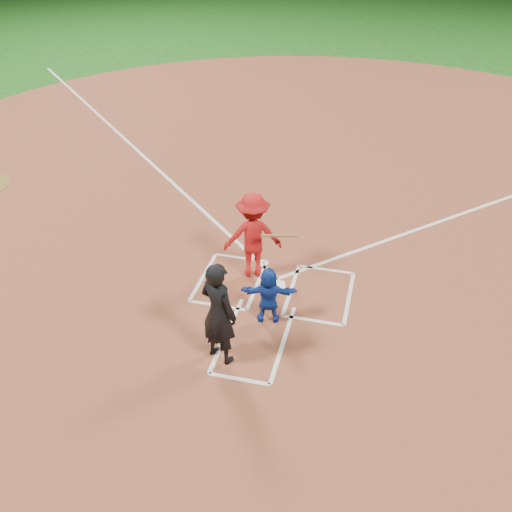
% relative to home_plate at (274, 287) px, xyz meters
% --- Properties ---
extents(ground, '(120.00, 120.00, 0.00)m').
position_rel_home_plate_xyz_m(ground, '(0.00, 0.00, -0.02)').
color(ground, '#154F13').
rests_on(ground, ground).
extents(home_plate_dirt, '(28.00, 28.00, 0.01)m').
position_rel_home_plate_xyz_m(home_plate_dirt, '(0.00, 6.00, -0.01)').
color(home_plate_dirt, brown).
rests_on(home_plate_dirt, ground).
extents(home_plate, '(0.60, 0.60, 0.02)m').
position_rel_home_plate_xyz_m(home_plate, '(0.00, 0.00, 0.00)').
color(home_plate, white).
rests_on(home_plate, home_plate_dirt).
extents(catcher, '(1.15, 0.56, 1.19)m').
position_rel_home_plate_xyz_m(catcher, '(0.12, -1.10, 0.58)').
color(catcher, '#13349E').
rests_on(catcher, home_plate_dirt).
extents(umpire, '(0.87, 0.74, 2.02)m').
position_rel_home_plate_xyz_m(umpire, '(-0.48, -2.33, 1.00)').
color(umpire, black).
rests_on(umpire, home_plate_dirt).
extents(chalk_markings, '(28.35, 17.32, 0.01)m').
position_rel_home_plate_xyz_m(chalk_markings, '(0.00, 5.29, -0.01)').
color(chalk_markings, white).
rests_on(chalk_markings, home_plate_dirt).
extents(batter_at_plate, '(1.65, 1.08, 1.93)m').
position_rel_home_plate_xyz_m(batter_at_plate, '(-0.57, 0.39, 0.96)').
color(batter_at_plate, '#B51415').
rests_on(batter_at_plate, home_plate_dirt).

